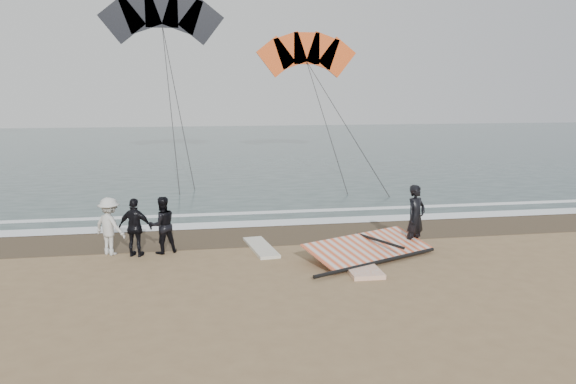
% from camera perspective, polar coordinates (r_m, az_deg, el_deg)
% --- Properties ---
extents(ground, '(120.00, 120.00, 0.00)m').
position_cam_1_polar(ground, '(13.64, 6.08, -8.73)').
color(ground, '#8C704C').
rests_on(ground, ground).
extents(sea, '(120.00, 54.00, 0.02)m').
position_cam_1_polar(sea, '(45.74, -5.37, 4.64)').
color(sea, '#233838').
rests_on(sea, ground).
extents(wet_sand, '(120.00, 2.80, 0.01)m').
position_cam_1_polar(wet_sand, '(17.82, 2.10, -4.11)').
color(wet_sand, '#4C3D2B').
rests_on(wet_sand, ground).
extents(foam_near, '(120.00, 0.90, 0.01)m').
position_cam_1_polar(foam_near, '(19.15, 1.23, -3.03)').
color(foam_near, white).
rests_on(foam_near, sea).
extents(foam_far, '(120.00, 0.45, 0.01)m').
position_cam_1_polar(foam_far, '(20.78, 0.32, -1.98)').
color(foam_far, white).
rests_on(foam_far, sea).
extents(man_main, '(0.80, 0.72, 1.84)m').
position_cam_1_polar(man_main, '(16.18, 12.85, -2.52)').
color(man_main, black).
rests_on(man_main, ground).
extents(board_white, '(0.82, 2.80, 0.11)m').
position_cam_1_polar(board_white, '(14.81, 6.76, -6.97)').
color(board_white, silver).
rests_on(board_white, ground).
extents(board_cream, '(0.83, 2.17, 0.09)m').
position_cam_1_polar(board_cream, '(16.02, -2.77, -5.63)').
color(board_cream, beige).
rests_on(board_cream, ground).
extents(trio_cluster, '(2.45, 1.19, 1.60)m').
position_cam_1_polar(trio_cluster, '(15.86, -15.44, -3.36)').
color(trio_cluster, black).
rests_on(trio_cluster, ground).
extents(sail_rig, '(3.82, 3.07, 0.49)m').
position_cam_1_polar(sail_rig, '(15.42, 7.80, -5.77)').
color(sail_rig, black).
rests_on(sail_rig, ground).
extents(kite_red, '(7.23, 7.21, 15.52)m').
position_cam_1_polar(kite_red, '(37.03, 1.92, 13.53)').
color(kite_red, '#EC531B').
rests_on(kite_red, ground).
extents(kite_dark, '(8.05, 5.21, 13.08)m').
position_cam_1_polar(kite_dark, '(34.46, -12.69, 16.63)').
color(kite_dark, black).
rests_on(kite_dark, ground).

